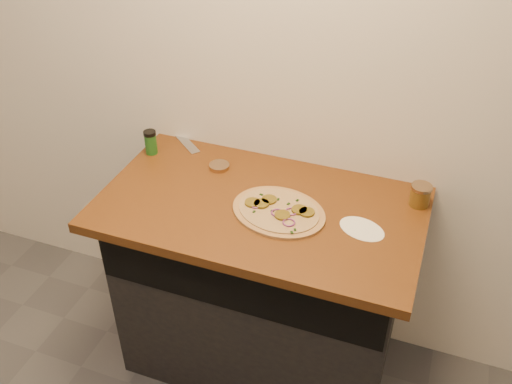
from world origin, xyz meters
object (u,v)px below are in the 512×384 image
at_px(chefs_knife, 179,134).
at_px(salsa_jar, 420,195).
at_px(spice_shaker, 151,142).
at_px(pizza, 279,211).

bearing_deg(chefs_knife, salsa_jar, -8.06).
height_order(salsa_jar, spice_shaker, spice_shaker).
xyz_separation_m(pizza, chefs_knife, (-0.59, 0.38, -0.00)).
bearing_deg(salsa_jar, chefs_knife, 171.94).
height_order(pizza, chefs_knife, pizza).
height_order(chefs_knife, salsa_jar, salsa_jar).
relative_size(pizza, chefs_knife, 1.65).
relative_size(pizza, salsa_jar, 5.01).
xyz_separation_m(salsa_jar, spice_shaker, (-1.10, -0.02, 0.01)).
height_order(pizza, salsa_jar, salsa_jar).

